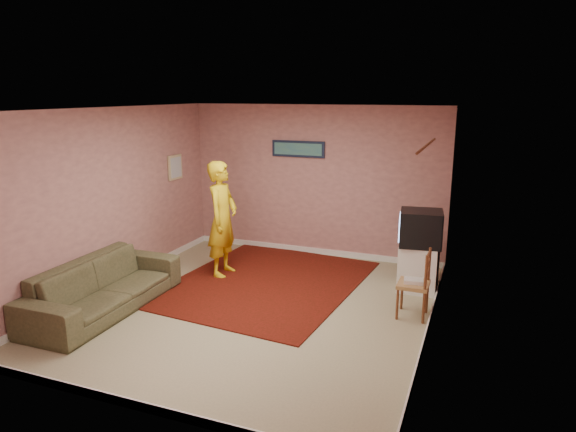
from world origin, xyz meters
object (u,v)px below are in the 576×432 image
at_px(crt_tv, 421,228).
at_px(person, 222,219).
at_px(sofa, 104,286).
at_px(tv_cabinet, 418,268).
at_px(chair_a, 424,249).
at_px(chair_b, 414,276).

height_order(crt_tv, person, person).
bearing_deg(person, sofa, 152.60).
bearing_deg(tv_cabinet, chair_a, 86.46).
height_order(chair_a, sofa, chair_a).
xyz_separation_m(chair_b, sofa, (-3.80, -1.27, -0.21)).
relative_size(chair_a, sofa, 0.20).
height_order(sofa, person, person).
distance_m(chair_b, person, 3.05).
bearing_deg(chair_b, crt_tv, -176.08).
height_order(crt_tv, chair_b, crt_tv).
xyz_separation_m(crt_tv, chair_b, (0.06, -0.93, -0.39)).
relative_size(tv_cabinet, chair_a, 1.47).
height_order(chair_a, chair_b, chair_b).
bearing_deg(sofa, chair_b, -72.21).
distance_m(chair_b, sofa, 4.01).
relative_size(tv_cabinet, crt_tv, 1.05).
height_order(tv_cabinet, chair_b, chair_b).
bearing_deg(sofa, chair_a, -56.39).
xyz_separation_m(tv_cabinet, sofa, (-3.75, -2.20, -0.01)).
relative_size(chair_b, sofa, 0.21).
relative_size(tv_cabinet, chair_b, 1.42).
distance_m(tv_cabinet, chair_a, 0.41).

